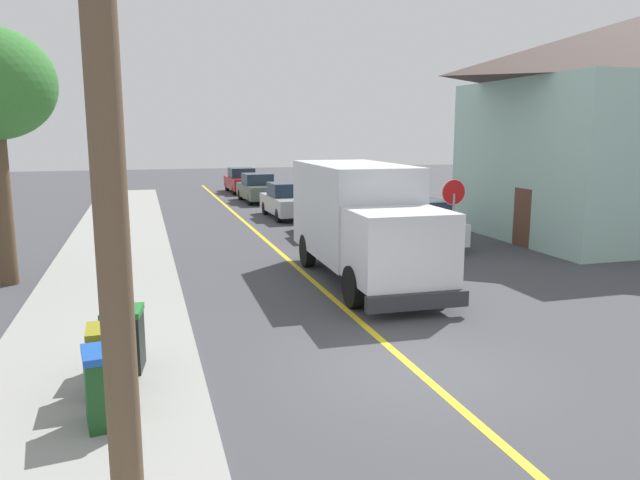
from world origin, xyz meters
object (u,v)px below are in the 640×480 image
at_px(trash_bin_front, 109,386).
at_px(trash_bin_middle, 110,360).
at_px(parked_car_near, 330,217).
at_px(box_truck, 361,217).
at_px(parked_car_far, 258,189).
at_px(parked_car_mid, 287,201).
at_px(trash_bin_back, 124,339).
at_px(house_across_street, 632,124).
at_px(parked_car_furthest, 242,181).
at_px(parked_van_across, 419,224).
at_px(stop_sign, 453,205).
at_px(utility_pole, 106,130).

distance_m(trash_bin_front, trash_bin_middle, 0.99).
xyz_separation_m(parked_car_near, trash_bin_middle, (-7.62, -13.26, -0.11)).
height_order(box_truck, parked_car_far, box_truck).
height_order(parked_car_mid, parked_car_far, same).
height_order(parked_car_near, trash_bin_back, parked_car_near).
distance_m(trash_bin_middle, trash_bin_back, 0.95).
relative_size(parked_car_far, trash_bin_front, 4.20).
relative_size(trash_bin_back, house_across_street, 0.09).
xyz_separation_m(box_truck, trash_bin_back, (-6.19, -5.36, -1.08)).
distance_m(parked_car_furthest, parked_van_across, 21.39).
xyz_separation_m(parked_car_near, trash_bin_front, (-7.59, -14.25, -0.11)).
height_order(trash_bin_front, stop_sign, stop_sign).
relative_size(parked_car_near, utility_pole, 0.56).
bearing_deg(utility_pole, trash_bin_back, 91.88).
height_order(box_truck, house_across_street, house_across_street).
height_order(utility_pole, stop_sign, utility_pole).
height_order(parked_car_furthest, parked_van_across, same).
distance_m(trash_bin_back, stop_sign, 11.71).
bearing_deg(trash_bin_back, utility_pole, -88.12).
relative_size(parked_car_near, house_across_street, 0.38).
height_order(parked_car_near, parked_van_across, same).
distance_m(parked_car_mid, parked_car_furthest, 12.81).
bearing_deg(parked_van_across, parked_car_furthest, 98.37).
bearing_deg(trash_bin_back, parked_van_across, 43.93).
xyz_separation_m(trash_bin_middle, trash_bin_back, (0.18, 0.93, 0.00)).
relative_size(parked_van_across, trash_bin_front, 4.19).
bearing_deg(trash_bin_middle, stop_sign, 37.13).
distance_m(parked_van_across, trash_bin_back, 13.95).
bearing_deg(utility_pole, trash_bin_front, 96.82).
bearing_deg(stop_sign, utility_pole, -131.26).
bearing_deg(parked_car_near, parked_car_far, 92.28).
distance_m(trash_bin_back, utility_pole, 5.53).
bearing_deg(trash_bin_front, parked_car_furthest, 77.81).
relative_size(box_truck, utility_pole, 0.91).
distance_m(box_truck, trash_bin_back, 8.26).
bearing_deg(box_truck, parked_car_furthest, 88.35).
height_order(parked_car_near, trash_bin_front, parked_car_near).
xyz_separation_m(parked_car_furthest, trash_bin_front, (-7.08, -32.76, -0.11)).
relative_size(parked_car_near, trash_bin_front, 4.22).
height_order(box_truck, parked_van_across, box_truck).
bearing_deg(box_truck, utility_pole, -121.97).
bearing_deg(trash_bin_back, parked_car_furthest, 77.34).
height_order(parked_car_mid, trash_bin_back, parked_car_mid).
bearing_deg(parked_car_near, house_across_street, -14.41).
bearing_deg(parked_car_mid, trash_bin_back, -111.46).
xyz_separation_m(parked_car_mid, stop_sign, (2.57, -11.52, 1.06)).
bearing_deg(parked_car_near, stop_sign, -69.13).
height_order(parked_car_furthest, trash_bin_front, parked_car_furthest).
height_order(trash_bin_middle, house_across_street, house_across_street).
bearing_deg(trash_bin_middle, house_across_street, 28.42).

